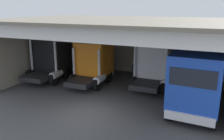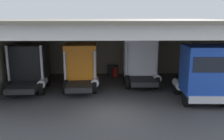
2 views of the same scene
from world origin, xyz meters
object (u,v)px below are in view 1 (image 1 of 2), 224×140
at_px(truck_black_center_left_bay, 51,59).
at_px(truck_blue_yard_outside, 195,86).
at_px(truck_white_left_bay, 154,63).
at_px(oil_drum, 139,71).
at_px(tool_cart, 138,70).
at_px(truck_orange_right_bay, 93,62).

relative_size(truck_black_center_left_bay, truck_blue_yard_outside, 0.90).
xyz_separation_m(truck_white_left_bay, oil_drum, (-1.88, 2.42, -1.46)).
xyz_separation_m(truck_black_center_left_bay, truck_white_left_bay, (8.37, 1.45, 0.13)).
height_order(truck_white_left_bay, tool_cart, truck_white_left_bay).
bearing_deg(oil_drum, truck_blue_yard_outside, -52.83).
bearing_deg(tool_cart, truck_blue_yard_outside, -52.53).
distance_m(truck_orange_right_bay, truck_blue_yard_outside, 8.59).
xyz_separation_m(truck_black_center_left_bay, truck_blue_yard_outside, (11.68, -2.97, 0.12)).
bearing_deg(truck_orange_right_bay, truck_white_left_bay, 10.82).
bearing_deg(truck_blue_yard_outside, truck_black_center_left_bay, -11.85).
distance_m(truck_orange_right_bay, tool_cart, 4.63).
height_order(truck_white_left_bay, oil_drum, truck_white_left_bay).
height_order(truck_blue_yard_outside, tool_cart, truck_blue_yard_outside).
relative_size(truck_orange_right_bay, truck_blue_yard_outside, 0.94).
bearing_deg(truck_orange_right_bay, tool_cart, 53.66).
xyz_separation_m(truck_black_center_left_bay, tool_cart, (6.28, 4.08, -1.27)).
bearing_deg(truck_blue_yard_outside, truck_orange_right_bay, -20.62).
distance_m(truck_white_left_bay, oil_drum, 3.40).
relative_size(truck_blue_yard_outside, tool_cart, 4.97).
distance_m(truck_black_center_left_bay, truck_white_left_bay, 8.50).
height_order(truck_black_center_left_bay, oil_drum, truck_black_center_left_bay).
distance_m(truck_blue_yard_outside, tool_cart, 8.99).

